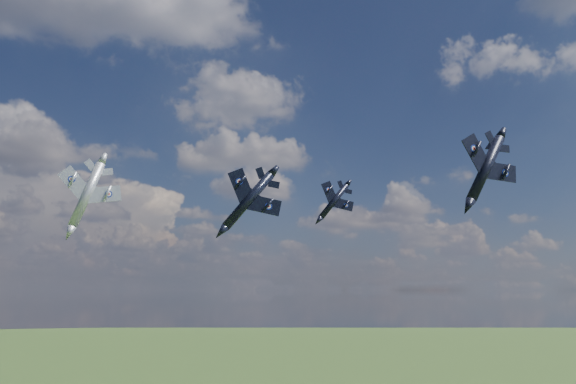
{
  "coord_description": "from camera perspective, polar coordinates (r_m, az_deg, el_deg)",
  "views": [
    {
      "loc": [
        -15.98,
        -73.79,
        65.78
      ],
      "look_at": [
        4.66,
        13.96,
        81.6
      ],
      "focal_mm": 35.0,
      "sensor_mm": 36.0,
      "label": 1
    }
  ],
  "objects": [
    {
      "name": "jet_high_navy",
      "position": [
        115.57,
        4.68,
        -0.94
      ],
      "size": [
        8.74,
        12.54,
        7.6
      ],
      "primitive_type": null,
      "rotation": [
        0.0,
        0.69,
        0.02
      ],
      "color": "black"
    },
    {
      "name": "jet_right_navy",
      "position": [
        86.18,
        19.44,
        2.28
      ],
      "size": [
        12.98,
        16.77,
        8.51
      ],
      "primitive_type": null,
      "rotation": [
        0.0,
        0.54,
        0.12
      ],
      "color": "black"
    },
    {
      "name": "jet_left_silver",
      "position": [
        96.22,
        -19.75,
        -0.22
      ],
      "size": [
        12.82,
        16.37,
        6.73
      ],
      "primitive_type": null,
      "rotation": [
        0.0,
        0.35,
        0.09
      ],
      "color": "#9C9EA6"
    },
    {
      "name": "jet_lead_navy",
      "position": [
        79.36,
        -4.03,
        -0.84
      ],
      "size": [
        10.44,
        14.33,
        8.37
      ],
      "primitive_type": null,
      "rotation": [
        0.0,
        0.69,
        -0.09
      ],
      "color": "black"
    }
  ]
}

